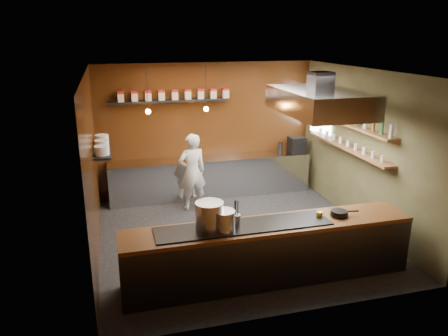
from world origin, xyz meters
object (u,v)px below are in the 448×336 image
object	(u,v)px
extractor_hood	(319,101)
espresso_machine	(297,144)
chef	(192,172)
stockpot_large	(210,215)
stockpot_small	(224,221)

from	to	relation	value
extractor_hood	espresso_machine	distance (m)	3.04
extractor_hood	chef	bearing A→B (deg)	134.76
espresso_machine	chef	distance (m)	2.76
extractor_hood	stockpot_large	bearing A→B (deg)	-152.18
extractor_hood	espresso_machine	size ratio (longest dim) A/B	5.60
stockpot_large	stockpot_small	world-z (taller)	stockpot_large
stockpot_small	extractor_hood	bearing A→B (deg)	32.39
chef	stockpot_large	bearing A→B (deg)	72.72
stockpot_large	espresso_machine	distance (m)	4.78
extractor_hood	stockpot_large	world-z (taller)	extractor_hood
stockpot_large	chef	size ratio (longest dim) A/B	0.25
espresso_machine	chef	bearing A→B (deg)	-166.92
stockpot_large	stockpot_small	xyz separation A→B (m)	(0.18, -0.12, -0.05)
extractor_hood	stockpot_large	distance (m)	2.84
stockpot_large	chef	bearing A→B (deg)	83.76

